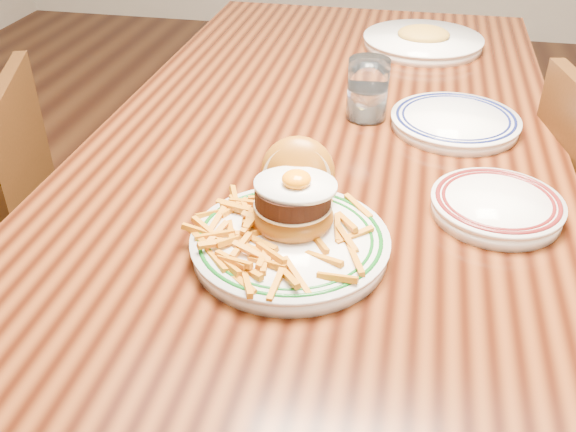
% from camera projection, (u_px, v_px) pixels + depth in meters
% --- Properties ---
extents(floor, '(6.00, 6.00, 0.00)m').
position_uv_depth(floor, '(319.00, 395.00, 1.63)').
color(floor, black).
rests_on(floor, ground).
extents(table, '(0.85, 1.60, 0.75)m').
position_uv_depth(table, '(328.00, 167.00, 1.26)').
color(table, black).
rests_on(table, floor).
extents(main_plate, '(0.27, 0.28, 0.13)m').
position_uv_depth(main_plate, '(292.00, 224.00, 0.87)').
color(main_plate, white).
rests_on(main_plate, table).
extents(side_plate, '(0.19, 0.19, 0.03)m').
position_uv_depth(side_plate, '(497.00, 205.00, 0.95)').
color(side_plate, white).
rests_on(side_plate, table).
extents(rear_plate, '(0.24, 0.24, 0.03)m').
position_uv_depth(rear_plate, '(455.00, 121.00, 1.20)').
color(rear_plate, white).
rests_on(rear_plate, table).
extents(water_glass, '(0.08, 0.08, 0.12)m').
position_uv_depth(water_glass, '(367.00, 93.00, 1.21)').
color(water_glass, white).
rests_on(water_glass, table).
extents(far_plate, '(0.29, 0.29, 0.05)m').
position_uv_depth(far_plate, '(423.00, 41.00, 1.57)').
color(far_plate, white).
rests_on(far_plate, table).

